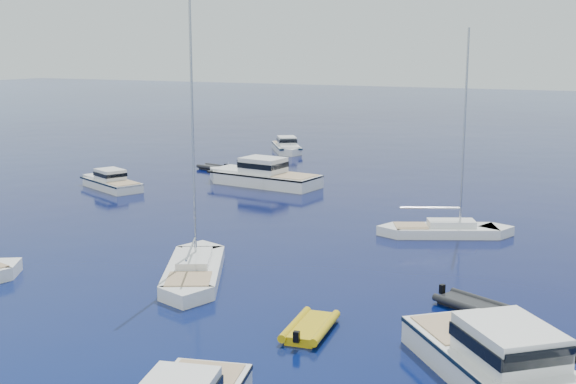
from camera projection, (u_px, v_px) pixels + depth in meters
name	position (u px, v px, depth m)	size (l,w,h in m)	color
ground	(23.00, 322.00, 32.59)	(400.00, 400.00, 0.00)	navy
motor_cruiser_centre	(261.00, 185.00, 65.20)	(3.63, 11.86, 3.11)	white
motor_cruiser_far_l	(110.00, 188.00, 63.60)	(2.51, 8.20, 2.15)	silver
motor_cruiser_horizon	(287.00, 152.00, 85.86)	(2.64, 8.63, 2.27)	white
sailboat_mid_r	(194.00, 277.00, 38.91)	(2.74, 10.54, 15.49)	silver
sailboat_centre	(445.00, 235.00, 47.62)	(2.40, 9.23, 13.57)	white
tender_yellow	(310.00, 332.00, 31.38)	(2.04, 3.73, 0.95)	#C19F0B
tender_grey_near	(473.00, 310.00, 34.10)	(2.01, 3.67, 0.95)	black
tender_grey_far	(213.00, 170.00, 73.32)	(1.85, 3.32, 0.95)	black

